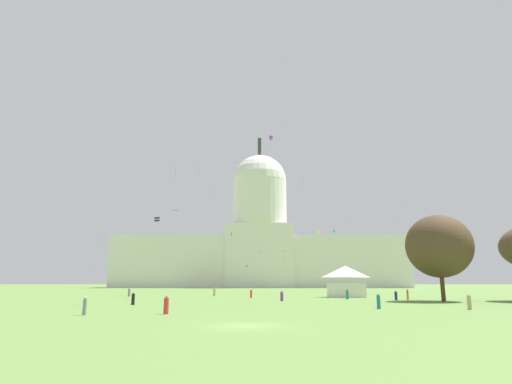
% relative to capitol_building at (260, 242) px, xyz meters
% --- Properties ---
extents(ground_plane, '(800.00, 800.00, 0.00)m').
position_rel_capitol_building_xyz_m(ground_plane, '(0.35, -176.90, -21.64)').
color(ground_plane, olive).
extents(capitol_building, '(138.22, 26.42, 73.93)m').
position_rel_capitol_building_xyz_m(capitol_building, '(0.00, 0.00, 0.00)').
color(capitol_building, silver).
rests_on(capitol_building, ground_plane).
extents(event_tent, '(7.03, 5.48, 5.91)m').
position_rel_capitol_building_xyz_m(event_tent, '(17.40, -123.26, -18.65)').
color(event_tent, white).
rests_on(event_tent, ground_plane).
extents(tree_east_near, '(13.90, 13.59, 13.19)m').
position_rel_capitol_building_xyz_m(tree_east_near, '(28.91, -140.15, -13.30)').
color(tree_east_near, '#4C3823').
rests_on(tree_east_near, ground_plane).
extents(person_purple_front_left, '(0.61, 0.61, 1.55)m').
position_rel_capitol_building_xyz_m(person_purple_front_left, '(4.45, -139.16, -20.95)').
color(person_purple_front_left, '#703D93').
rests_on(person_purple_front_left, ground_plane).
extents(person_orange_edge_west, '(0.39, 0.39, 1.71)m').
position_rel_capitol_building_xyz_m(person_orange_edge_west, '(25.23, -134.91, -20.84)').
color(person_orange_edge_west, orange).
rests_on(person_orange_edge_west, ground_plane).
extents(person_grey_back_left, '(0.62, 0.62, 1.75)m').
position_rel_capitol_building_xyz_m(person_grey_back_left, '(-25.19, -120.05, -20.85)').
color(person_grey_back_left, gray).
rests_on(person_grey_back_left, ground_plane).
extents(person_navy_mid_left, '(0.61, 0.61, 1.55)m').
position_rel_capitol_building_xyz_m(person_navy_mid_left, '(22.88, -136.38, -20.94)').
color(person_navy_mid_left, navy).
rests_on(person_navy_mid_left, ground_plane).
extents(person_grey_deep_crowd, '(0.44, 0.44, 1.65)m').
position_rel_capitol_building_xyz_m(person_grey_deep_crowd, '(-14.59, -167.70, -20.88)').
color(person_grey_deep_crowd, gray).
rests_on(person_grey_deep_crowd, ground_plane).
extents(person_teal_mid_center, '(0.57, 0.57, 1.72)m').
position_rel_capitol_building_xyz_m(person_teal_mid_center, '(14.34, -158.34, -20.85)').
color(person_teal_mid_center, '#1E757A').
rests_on(person_teal_mid_center, ground_plane).
extents(person_tan_edge_east, '(0.60, 0.60, 1.69)m').
position_rel_capitol_building_xyz_m(person_tan_edge_east, '(23.74, -159.57, -20.87)').
color(person_tan_edge_east, tan).
rests_on(person_tan_edge_east, ground_plane).
extents(person_red_lawn_far_right, '(0.66, 0.66, 1.70)m').
position_rel_capitol_building_xyz_m(person_red_lawn_far_right, '(-7.52, -166.26, -20.88)').
color(person_red_lawn_far_right, red).
rests_on(person_red_lawn_far_right, ground_plane).
extents(person_teal_lawn_far_left, '(0.60, 0.60, 1.72)m').
position_rel_capitol_building_xyz_m(person_teal_lawn_far_left, '(15.93, -131.94, -20.86)').
color(person_teal_lawn_far_left, '#1E757A').
rests_on(person_teal_lawn_far_left, ground_plane).
extents(person_tan_back_center, '(0.60, 0.60, 1.72)m').
position_rel_capitol_building_xyz_m(person_tan_back_center, '(-8.43, -117.59, -20.86)').
color(person_tan_back_center, tan).
rests_on(person_tan_back_center, ground_plane).
extents(person_black_near_tent, '(0.54, 0.54, 1.65)m').
position_rel_capitol_building_xyz_m(person_black_near_tent, '(-15.27, -150.67, -20.89)').
color(person_black_near_tent, black).
rests_on(person_black_near_tent, ground_plane).
extents(person_red_front_right, '(0.42, 0.42, 1.60)m').
position_rel_capitol_building_xyz_m(person_red_front_right, '(-0.65, -126.74, -20.91)').
color(person_red_front_right, red).
rests_on(person_red_front_right, ground_plane).
extents(kite_white_mid, '(0.79, 1.47, 2.74)m').
position_rel_capitol_building_xyz_m(kite_white_mid, '(-2.76, -26.15, 0.31)').
color(kite_white_mid, white).
extents(kite_pink_low, '(1.10, 1.72, 2.50)m').
position_rel_capitol_building_xyz_m(kite_pink_low, '(7.19, -103.72, -12.10)').
color(kite_pink_low, pink).
extents(kite_cyan_mid, '(0.72, 0.52, 2.07)m').
position_rel_capitol_building_xyz_m(kite_cyan_mid, '(24.05, -72.09, -3.35)').
color(kite_cyan_mid, '#33BCDB').
extents(kite_violet_high, '(1.50, 1.51, 4.67)m').
position_rel_capitol_building_xyz_m(kite_violet_high, '(4.64, -59.91, 32.09)').
color(kite_violet_high, purple).
extents(kite_magenta_mid, '(0.55, 1.04, 3.69)m').
position_rel_capitol_building_xyz_m(kite_magenta_mid, '(-11.10, -35.95, -0.48)').
color(kite_magenta_mid, '#D1339E').
extents(kite_lime_mid, '(1.66, 1.21, 3.43)m').
position_rel_capitol_building_xyz_m(kite_lime_mid, '(14.12, -78.13, 12.04)').
color(kite_lime_mid, '#8CD133').
extents(kite_gold_high, '(1.31, 1.78, 2.72)m').
position_rel_capitol_building_xyz_m(kite_gold_high, '(-22.25, -53.76, 23.84)').
color(kite_gold_high, gold).
extents(kite_blue_low, '(1.43, 1.51, 0.12)m').
position_rel_capitol_building_xyz_m(kite_blue_low, '(-14.39, -129.38, -6.04)').
color(kite_blue_low, blue).
extents(kite_yellow_mid, '(1.01, 0.63, 2.55)m').
position_rel_capitol_building_xyz_m(kite_yellow_mid, '(24.39, -32.70, 0.72)').
color(kite_yellow_mid, yellow).
extents(kite_red_high, '(0.33, 0.66, 4.41)m').
position_rel_capitol_building_xyz_m(kite_red_high, '(-29.98, -57.42, 20.89)').
color(kite_red_high, red).
extents(kite_green_low, '(0.93, 0.93, 0.70)m').
position_rel_capitol_building_xyz_m(kite_green_low, '(-4.77, -38.86, -12.88)').
color(kite_green_low, green).
extents(kite_turquoise_low, '(1.84, 1.40, 0.14)m').
position_rel_capitol_building_xyz_m(kite_turquoise_low, '(0.44, -40.83, -7.97)').
color(kite_turquoise_low, teal).
extents(kite_black_low, '(1.04, 1.07, 1.04)m').
position_rel_capitol_building_xyz_m(kite_black_low, '(-20.87, -117.71, -5.78)').
color(kite_black_low, black).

